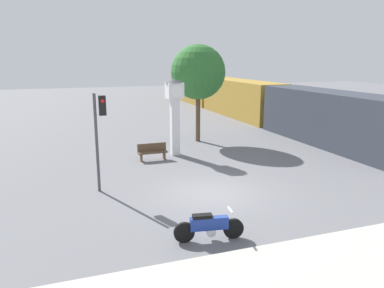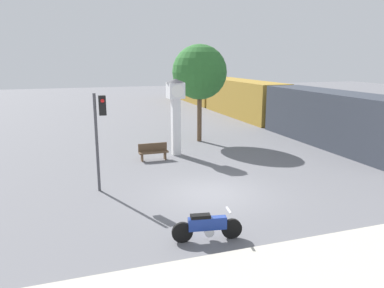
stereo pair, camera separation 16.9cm
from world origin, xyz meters
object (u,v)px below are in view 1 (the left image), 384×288
(motorcycle, at_px, (209,226))
(freight_train, at_px, (241,98))
(street_tree, at_px, (198,72))
(bench, at_px, (152,151))
(traffic_light, at_px, (100,125))
(clock_tower, at_px, (175,105))

(motorcycle, bearing_deg, freight_train, 70.69)
(freight_train, xyz_separation_m, street_tree, (-7.70, -9.05, 2.85))
(street_tree, relative_size, bench, 3.96)
(freight_train, height_order, traffic_light, traffic_light)
(traffic_light, relative_size, bench, 2.56)
(street_tree, bearing_deg, traffic_light, -132.61)
(freight_train, relative_size, traffic_light, 9.31)
(motorcycle, bearing_deg, bench, 96.22)
(traffic_light, relative_size, street_tree, 0.65)
(traffic_light, distance_m, street_tree, 10.64)
(clock_tower, relative_size, traffic_light, 1.06)
(traffic_light, bearing_deg, motorcycle, -65.22)
(traffic_light, height_order, bench, traffic_light)
(clock_tower, height_order, street_tree, street_tree)
(bench, bearing_deg, traffic_light, -127.47)
(traffic_light, distance_m, bench, 5.61)
(bench, bearing_deg, street_tree, 42.58)
(clock_tower, bearing_deg, street_tree, 49.82)
(street_tree, distance_m, bench, 6.79)
(motorcycle, height_order, bench, motorcycle)
(traffic_light, xyz_separation_m, bench, (3.10, 4.05, -2.33))
(motorcycle, xyz_separation_m, traffic_light, (-2.57, 5.57, 2.36))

